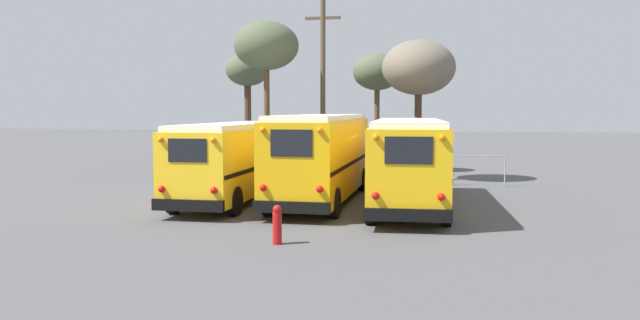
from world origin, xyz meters
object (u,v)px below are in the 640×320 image
bare_tree_3 (266,47)px  utility_pole (323,84)px  bare_tree_1 (377,73)px  school_bus_1 (321,155)px  bare_tree_2 (419,69)px  bare_tree_0 (248,73)px  fire_hydrant (277,224)px  school_bus_0 (237,158)px  school_bus_2 (408,160)px

bare_tree_3 → utility_pole: bearing=8.3°
bare_tree_1 → school_bus_1: bearing=-94.2°
bare_tree_2 → bare_tree_1: bearing=121.8°
utility_pole → bare_tree_1: utility_pole is taller
utility_pole → bare_tree_3: 3.43m
utility_pole → bare_tree_0: bearing=143.0°
utility_pole → bare_tree_0: (-5.24, 3.95, 0.85)m
bare_tree_3 → fire_hydrant: bearing=-73.1°
utility_pole → fire_hydrant: size_ratio=8.90×
school_bus_0 → fire_hydrant: 8.32m
bare_tree_0 → bare_tree_1: (7.62, -0.25, -0.12)m
fire_hydrant → bare_tree_3: bearing=106.9°
bare_tree_1 → bare_tree_2: (2.43, -3.92, -0.02)m
bare_tree_0 → bare_tree_3: size_ratio=0.85×
school_bus_2 → fire_hydrant: 7.64m
bare_tree_2 → fire_hydrant: 16.53m
utility_pole → bare_tree_3: (-2.84, -0.41, 1.88)m
bare_tree_3 → fire_hydrant: (4.64, -15.28, -6.15)m
bare_tree_1 → fire_hydrant: size_ratio=6.41×
bare_tree_0 → bare_tree_3: bare_tree_3 is taller
bare_tree_3 → fire_hydrant: 17.11m
school_bus_2 → bare_tree_1: 13.26m
school_bus_0 → bare_tree_3: bare_tree_3 is taller
school_bus_1 → fire_hydrant: 7.68m
bare_tree_1 → bare_tree_3: bearing=-141.6°
school_bus_0 → bare_tree_2: size_ratio=1.41×
school_bus_1 → bare_tree_3: bearing=119.4°
school_bus_2 → bare_tree_1: (-2.44, 12.47, 3.81)m
bare_tree_1 → bare_tree_3: (-5.21, -4.12, 1.15)m
bare_tree_0 → bare_tree_3: bearing=-61.1°
school_bus_1 → fire_hydrant: school_bus_1 is taller
fire_hydrant → school_bus_0: bearing=116.0°
bare_tree_0 → bare_tree_2: bearing=-22.5°
utility_pole → bare_tree_3: utility_pole is taller
bare_tree_2 → bare_tree_3: 7.73m
school_bus_0 → bare_tree_0: 13.33m
school_bus_1 → bare_tree_1: bearing=85.8°
school_bus_0 → bare_tree_2: bearing=50.7°
utility_pole → fire_hydrant: bearing=-83.4°
utility_pole → fire_hydrant: (1.81, -15.69, -4.27)m
bare_tree_0 → school_bus_0: bearing=-74.3°
bare_tree_0 → bare_tree_1: size_ratio=1.03×
bare_tree_0 → bare_tree_3: 5.09m
school_bus_1 → school_bus_2: size_ratio=0.96×
school_bus_2 → bare_tree_2: bearing=90.0°
utility_pole → bare_tree_1: bearing=57.4°
school_bus_1 → bare_tree_2: bare_tree_2 is taller
bare_tree_1 → bare_tree_2: size_ratio=0.96×
school_bus_1 → bare_tree_3: (-4.34, 7.70, 4.88)m
school_bus_0 → bare_tree_3: size_ratio=1.22×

